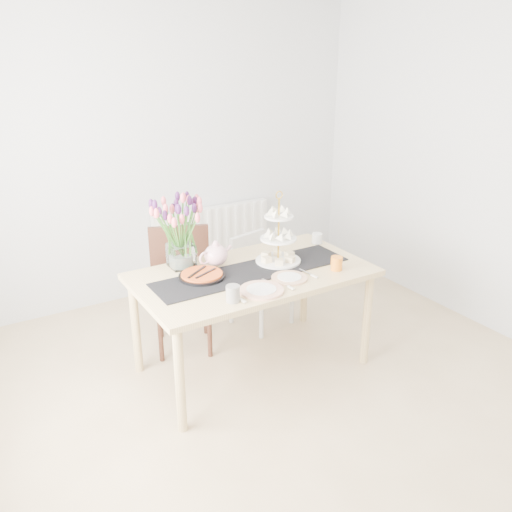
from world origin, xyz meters
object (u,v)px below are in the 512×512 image
chair_white (256,273)px  mug_grey (233,294)px  dining_table (253,282)px  plate_right (289,278)px  mug_orange (337,263)px  chair_brown (181,279)px  cream_jug (317,238)px  radiator (212,237)px  plate_left (261,290)px  tart_tin (202,276)px  tulip_vase (179,221)px  teapot (216,255)px  cake_stand (278,245)px

chair_white → mug_grey: 1.23m
dining_table → plate_right: plate_right is taller
mug_grey → mug_orange: size_ratio=1.07×
plate_right → chair_brown: bearing=117.2°
dining_table → mug_grey: bearing=-135.8°
mug_grey → cream_jug: bearing=-16.0°
radiator → plate_left: bearing=-107.6°
plate_left → chair_brown: bearing=100.4°
chair_white → tart_tin: tart_tin is taller
plate_left → tulip_vase: bearing=112.4°
teapot → mug_orange: teapot is taller
radiator → mug_orange: (0.04, -1.81, 0.35)m
chair_white → plate_left: bearing=-132.2°
dining_table → plate_right: 0.28m
tulip_vase → plate_right: 0.84m
cake_stand → mug_grey: cake_stand is taller
cream_jug → plate_left: (-0.83, -0.52, -0.03)m
radiator → chair_brown: chair_brown is taller
mug_orange → plate_left: 0.63m
radiator → plate_left: 1.95m
chair_brown → mug_orange: size_ratio=9.66×
tulip_vase → cream_jug: bearing=-6.0°
chair_white → cream_jug: (0.33, -0.37, 0.36)m
tulip_vase → cake_stand: 0.71m
tulip_vase → mug_grey: tulip_vase is taller
cream_jug → mug_orange: size_ratio=0.84×
teapot → chair_brown: bearing=98.0°
dining_table → tart_tin: size_ratio=5.18×
cake_stand → cream_jug: size_ratio=5.88×
cake_stand → mug_orange: cake_stand is taller
chair_brown → cream_jug: 1.09m
teapot → tart_tin: teapot is taller
cake_stand → mug_orange: size_ratio=4.94×
radiator → chair_brown: 1.21m
dining_table → teapot: bearing=126.3°
radiator → cream_jug: size_ratio=15.01×
chair_brown → plate_right: bearing=-41.4°
chair_white → plate_right: size_ratio=3.14×
mug_grey → plate_left: bearing=-35.6°
radiator → mug_grey: bearing=-113.3°
mug_orange → tulip_vase: bearing=120.0°
radiator → chair_white: bearing=-94.8°
chair_brown → tart_tin: chair_brown is taller
tulip_vase → mug_orange: size_ratio=6.36×
radiator → cream_jug: 1.38m
teapot → mug_grey: 0.58m
dining_table → chair_white: size_ratio=2.12×
tulip_vase → cake_stand: size_ratio=1.29×
cake_stand → cream_jug: cake_stand is taller
cake_stand → mug_orange: bearing=-49.8°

